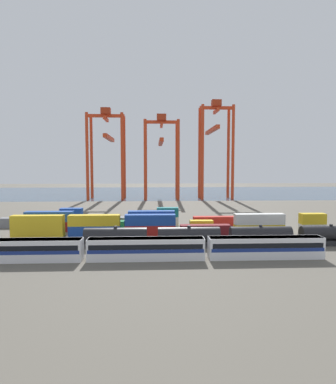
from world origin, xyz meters
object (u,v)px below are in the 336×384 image
at_px(shipping_container_12, 50,226).
at_px(gantry_crane_central, 161,148).
at_px(shipping_container_19, 72,222).
at_px(gantry_crane_west, 107,145).
at_px(shipping_container_2, 95,231).
at_px(passenger_train, 146,248).
at_px(shipping_container_0, 38,232).
at_px(shipping_container_4, 150,231).
at_px(freight_tank_row, 225,236).
at_px(shipping_container_7, 259,230).
at_px(gantry_crane_east, 215,140).

relative_size(shipping_container_12, gantry_crane_central, 0.28).
relative_size(shipping_container_19, gantry_crane_west, 0.13).
relative_size(shipping_container_2, shipping_container_12, 1.00).
distance_m(passenger_train, shipping_container_0, 33.01).
relative_size(shipping_container_4, gantry_crane_central, 0.28).
bearing_deg(gantry_crane_central, shipping_container_12, -109.32).
xyz_separation_m(freight_tank_row, shipping_container_0, (-42.32, 10.98, -0.81)).
bearing_deg(passenger_train, shipping_container_12, 133.34).
bearing_deg(shipping_container_2, shipping_container_4, 0.00).
bearing_deg(shipping_container_0, gantry_crane_west, 87.92).
height_order(shipping_container_2, shipping_container_19, same).
distance_m(passenger_train, shipping_container_4, 20.30).
distance_m(shipping_container_7, gantry_crane_west, 110.51).
bearing_deg(freight_tank_row, gantry_crane_east, 80.39).
bearing_deg(shipping_container_4, gantry_crane_west, 103.71).
bearing_deg(shipping_container_2, shipping_container_19, 123.16).
distance_m(shipping_container_7, gantry_crane_central, 101.11).
bearing_deg(shipping_container_2, shipping_container_0, 180.00).
bearing_deg(shipping_container_12, shipping_container_19, 58.74).
height_order(freight_tank_row, shipping_container_2, freight_tank_row).
distance_m(passenger_train, shipping_container_2, 23.96).
height_order(passenger_train, shipping_container_19, passenger_train).
height_order(shipping_container_12, gantry_crane_west, gantry_crane_west).
relative_size(shipping_container_19, gantry_crane_east, 0.12).
bearing_deg(shipping_container_7, passenger_train, -143.28).
xyz_separation_m(shipping_container_0, shipping_container_19, (4.67, 13.21, 0.00)).
distance_m(passenger_train, shipping_container_19, 39.73).
distance_m(shipping_container_2, shipping_container_4, 13.30).
relative_size(shipping_container_2, gantry_crane_east, 0.24).
xyz_separation_m(shipping_container_7, gantry_crane_central, (-21.36, 95.57, 25.14)).
bearing_deg(shipping_container_12, gantry_crane_central, 70.68).
height_order(freight_tank_row, shipping_container_4, freight_tank_row).
relative_size(shipping_container_0, shipping_container_19, 2.00).
relative_size(shipping_container_4, shipping_container_12, 1.00).
height_order(shipping_container_12, gantry_crane_central, gantry_crane_central).
bearing_deg(shipping_container_12, shipping_container_2, -27.58).
bearing_deg(shipping_container_4, passenger_train, -91.62).
relative_size(shipping_container_0, shipping_container_4, 1.00).
distance_m(freight_tank_row, shipping_container_2, 31.04).
bearing_deg(passenger_train, gantry_crane_central, 87.12).
distance_m(freight_tank_row, shipping_container_4, 19.19).
height_order(shipping_container_0, shipping_container_19, same).
xyz_separation_m(passenger_train, gantry_crane_west, (-22.59, 115.24, 25.92)).
xyz_separation_m(freight_tank_row, gantry_crane_west, (-38.87, 105.95, 25.95)).
distance_m(freight_tank_row, gantry_crane_central, 109.80).
bearing_deg(shipping_container_7, freight_tank_row, -134.76).
distance_m(shipping_container_4, gantry_crane_west, 101.35).
xyz_separation_m(shipping_container_7, gantry_crane_west, (-49.77, 94.97, 26.77)).
xyz_separation_m(shipping_container_2, gantry_crane_west, (-9.86, 94.97, 26.77)).
relative_size(shipping_container_0, shipping_container_2, 1.00).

